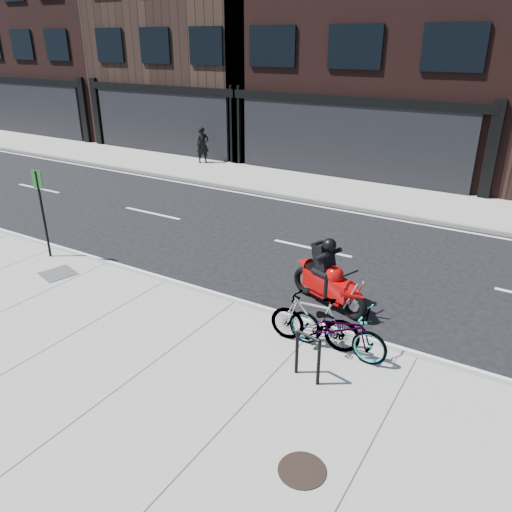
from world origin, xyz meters
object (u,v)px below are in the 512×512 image
Objects in this scene: sign_post at (42,206)px; pedestrian at (203,145)px; bicycle_front at (337,328)px; utility_grate at (58,273)px; bike_rack at (308,353)px; manhole_cover at (302,470)px; motorcycle at (332,281)px; bicycle_rear at (315,321)px.

pedestrian is at bearing 98.52° from sign_post.
bicycle_front is 7.21m from utility_grate.
utility_grate is at bearing 175.54° from bike_rack.
manhole_cover is at bearing -16.81° from utility_grate.
manhole_cover is at bearing -106.77° from pedestrian.
motorcycle reaches higher than utility_grate.
utility_grate is (4.29, -11.69, -0.82)m from pedestrian.
pedestrian is at bearing 110.13° from utility_grate.
utility_grate is at bearing -37.67° from sign_post.
motorcycle reaches higher than bicycle_front.
bicycle_front is 0.45m from bicycle_rear.
motorcycle is 6.72m from utility_grate.
bike_rack is at bearing 12.37° from bicycle_rear.
pedestrian is 0.71× the size of sign_post.
bicycle_front is 2.92× the size of manhole_cover.
bicycle_front is (0.11, 0.98, -0.00)m from bike_rack.
bicycle_rear is at bearing 108.96° from bike_rack.
bicycle_front is at bearing -8.99° from sign_post.
bicycle_rear is 6.77m from utility_grate.
bike_rack is 7.11m from utility_grate.
motorcycle is (-0.84, 1.73, 0.01)m from bicycle_front.
bicycle_front reaches higher than bike_rack.
utility_grate is (-7.18, -0.43, -0.50)m from bicycle_front.
motorcycle is 1.25× the size of pedestrian.
utility_grate is at bearing 163.19° from manhole_cover.
bicycle_front is at bearing 104.27° from manhole_cover.
manhole_cover is at bearing -26.16° from sign_post.
bicycle_rear is 15.76m from pedestrian.
sign_post is (-7.82, 0.20, 0.87)m from bicycle_rear.
pedestrian is 18.64m from manhole_cover.
bicycle_rear reaches higher than manhole_cover.
bicycle_front is at bearing 83.61° from bike_rack.
utility_grate is at bearing -141.31° from motorcycle.
bike_rack is 1.16× the size of utility_grate.
sign_post is at bearing -98.06° from bicycle_rear.
sign_post is (-8.27, 0.20, 0.89)m from bicycle_front.
bike_rack is at bearing -4.46° from utility_grate.
bicycle_front is at bearing -102.13° from pedestrian.
bicycle_front reaches higher than manhole_cover.
bicycle_rear is 2.64× the size of manhole_cover.
bicycle_front is 8.32m from sign_post.
sign_post is (-8.16, 1.18, 0.89)m from bike_rack.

